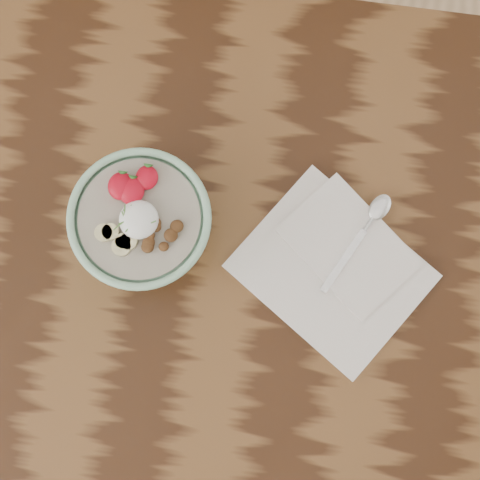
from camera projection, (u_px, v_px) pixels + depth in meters
The scene contains 4 objects.
table at pixel (168, 263), 109.91cm from camera, with size 160.00×90.00×75.00cm.
breakfast_bowl at pixel (143, 223), 94.61cm from camera, with size 19.81×19.81×13.20cm.
napkin at pixel (335, 266), 99.85cm from camera, with size 32.85×31.51×1.58cm.
spoon at pixel (371, 221), 99.50cm from camera, with size 9.83×16.53×0.92cm.
Camera 1 is at (13.33, -10.02, 175.06)cm, focal length 50.00 mm.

